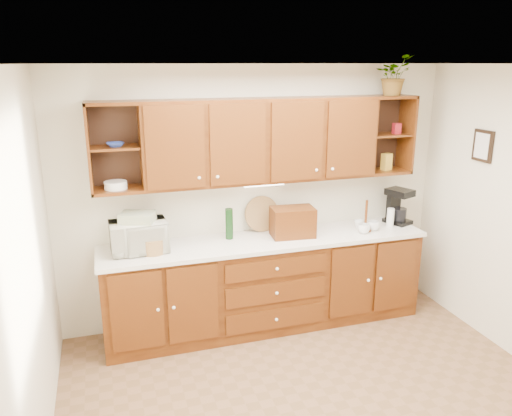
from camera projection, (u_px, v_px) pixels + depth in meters
floor at (325, 414)px, 3.85m from camera, size 4.00×4.00×0.00m
ceiling at (341, 64)px, 3.13m from camera, size 4.00×4.00×0.00m
back_wall at (257, 196)px, 5.09m from camera, size 4.00×0.00×4.00m
left_wall at (21, 295)px, 2.92m from camera, size 0.00×3.50×3.50m
base_cabinets at (266, 284)px, 5.06m from camera, size 3.20×0.60×0.90m
countertop at (267, 241)px, 4.92m from camera, size 3.24×0.64×0.04m
upper_cabinets at (263, 140)px, 4.78m from camera, size 3.20×0.33×0.80m
undercabinet_light at (264, 184)px, 4.85m from camera, size 0.40×0.05×0.02m
framed_picture at (483, 146)px, 4.73m from camera, size 0.03×0.24×0.30m
wicker_basket at (153, 245)px, 4.53m from camera, size 0.27×0.27×0.14m
microwave at (139, 237)px, 4.55m from camera, size 0.53×0.37×0.28m
towel_stack at (137, 217)px, 4.50m from camera, size 0.35×0.31×0.09m
wine_bottle at (229, 224)px, 4.87m from camera, size 0.08×0.08×0.31m
woven_tray at (262, 230)px, 5.15m from camera, size 0.37×0.12×0.36m
bread_box at (293, 222)px, 4.95m from camera, size 0.44×0.30×0.29m
mug_tree at (365, 226)px, 5.13m from camera, size 0.28×0.29×0.33m
canister_red at (296, 228)px, 5.01m from camera, size 0.14×0.14×0.14m
canister_white at (390, 218)px, 5.25m from camera, size 0.09×0.09×0.20m
canister_yellow at (308, 227)px, 5.09m from camera, size 0.10×0.10×0.12m
coffee_maker at (397, 206)px, 5.37m from camera, size 0.28×0.32×0.38m
bowl_stack at (115, 145)px, 4.35m from camera, size 0.16×0.16×0.04m
plate_stack at (116, 185)px, 4.46m from camera, size 0.25×0.25×0.07m
pantry_box_yellow at (386, 162)px, 5.24m from camera, size 0.11×0.10×0.17m
pantry_box_red at (397, 128)px, 5.14m from camera, size 0.07×0.07×0.11m
potted_plant at (393, 75)px, 4.94m from camera, size 0.45×0.42×0.39m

